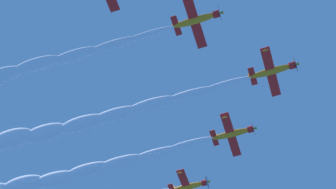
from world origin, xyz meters
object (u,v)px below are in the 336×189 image
Objects in this scene: airplane_left_wingman at (233,133)px; airplane_outer_left at (189,186)px; airplane_lead at (273,71)px; airplane_right_wingman at (197,20)px.

airplane_outer_left reaches higher than airplane_left_wingman.
airplane_left_wingman is at bearing -99.03° from airplane_lead.
airplane_outer_left is at bearing -95.95° from airplane_left_wingman.
airplane_lead is at bearing 80.97° from airplane_left_wingman.
airplane_lead reaches higher than airplane_outer_left.
airplane_outer_left is (-1.42, -13.64, 0.75)m from airplane_left_wingman.
airplane_right_wingman is (13.24, -0.10, 1.36)m from airplane_lead.
airplane_right_wingman reaches higher than airplane_outer_left.
airplane_outer_left is (-16.52, -25.22, -1.54)m from airplane_right_wingman.
airplane_right_wingman is (15.10, 11.59, 2.29)m from airplane_left_wingman.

